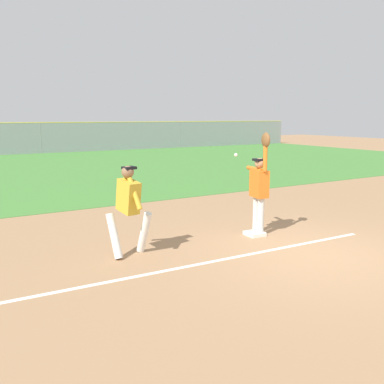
{
  "coord_description": "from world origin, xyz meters",
  "views": [
    {
      "loc": [
        -5.96,
        -5.42,
        2.6
      ],
      "look_at": [
        -1.58,
        1.98,
        1.05
      ],
      "focal_mm": 39.02,
      "sensor_mm": 36.0,
      "label": 1
    }
  ],
  "objects_px": {
    "fielder": "(260,185)",
    "runner": "(129,204)",
    "parked_car_silver": "(104,139)",
    "first_base": "(255,234)",
    "baseball": "(236,155)",
    "parked_car_white": "(50,141)"
  },
  "relations": [
    {
      "from": "fielder",
      "to": "runner",
      "type": "height_order",
      "value": "fielder"
    },
    {
      "from": "runner",
      "to": "parked_car_silver",
      "type": "distance_m",
      "value": 29.79
    },
    {
      "from": "first_base",
      "to": "fielder",
      "type": "bearing_deg",
      "value": 14.53
    },
    {
      "from": "baseball",
      "to": "parked_car_silver",
      "type": "bearing_deg",
      "value": 76.75
    },
    {
      "from": "fielder",
      "to": "baseball",
      "type": "distance_m",
      "value": 0.91
    },
    {
      "from": "runner",
      "to": "fielder",
      "type": "bearing_deg",
      "value": -11.87
    },
    {
      "from": "first_base",
      "to": "runner",
      "type": "xyz_separation_m",
      "value": [
        -2.92,
        0.12,
        0.96
      ]
    },
    {
      "from": "fielder",
      "to": "parked_car_silver",
      "type": "height_order",
      "value": "fielder"
    },
    {
      "from": "fielder",
      "to": "runner",
      "type": "relative_size",
      "value": 1.33
    },
    {
      "from": "parked_car_white",
      "to": "runner",
      "type": "bearing_deg",
      "value": -94.79
    },
    {
      "from": "runner",
      "to": "parked_car_white",
      "type": "bearing_deg",
      "value": 70.56
    },
    {
      "from": "runner",
      "to": "baseball",
      "type": "bearing_deg",
      "value": -9.78
    },
    {
      "from": "baseball",
      "to": "parked_car_silver",
      "type": "relative_size",
      "value": 0.02
    },
    {
      "from": "baseball",
      "to": "fielder",
      "type": "bearing_deg",
      "value": -10.35
    },
    {
      "from": "first_base",
      "to": "baseball",
      "type": "distance_m",
      "value": 1.83
    },
    {
      "from": "first_base",
      "to": "parked_car_silver",
      "type": "bearing_deg",
      "value": 77.68
    },
    {
      "from": "first_base",
      "to": "baseball",
      "type": "relative_size",
      "value": 5.14
    },
    {
      "from": "parked_car_white",
      "to": "baseball",
      "type": "bearing_deg",
      "value": -89.89
    },
    {
      "from": "fielder",
      "to": "parked_car_white",
      "type": "bearing_deg",
      "value": -83.45
    },
    {
      "from": "parked_car_white",
      "to": "parked_car_silver",
      "type": "distance_m",
      "value": 4.52
    },
    {
      "from": "first_base",
      "to": "parked_car_white",
      "type": "bearing_deg",
      "value": 86.59
    },
    {
      "from": "parked_car_white",
      "to": "parked_car_silver",
      "type": "height_order",
      "value": "same"
    }
  ]
}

